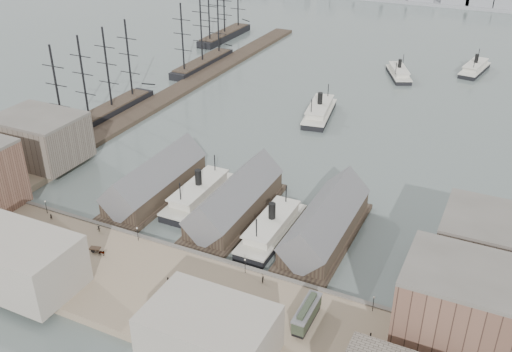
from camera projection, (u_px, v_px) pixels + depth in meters
The scene contains 36 objects.
ground at pixel (205, 248), 143.67m from camera, with size 900.00×900.00×0.00m, color #4E5A57.
quay at pixel (159, 291), 127.31m from camera, with size 180.00×30.00×2.00m, color #837058.
seawall at pixel (194, 255), 139.00m from camera, with size 180.00×1.20×2.30m, color #59544C.
west_wharf at pixel (185, 86), 248.70m from camera, with size 10.00×220.00×1.60m, color #2D231C.
ferry_shed_west at pixel (155, 181), 164.81m from camera, with size 14.00×42.00×12.60m.
ferry_shed_center at pixel (235, 201), 154.89m from camera, with size 14.00×42.00×12.60m.
ferry_shed_east at pixel (326, 223), 144.97m from camera, with size 14.00×42.00×12.60m.
warehouse_west_back at pixel (41, 139), 180.44m from camera, with size 26.00×20.00×14.00m, color #60564C.
warehouse_east_front at pixel (483, 322), 103.52m from camera, with size 30.00×18.00×19.00m, color brown.
warehouse_east_back at pixel (505, 254), 125.15m from camera, with size 28.00×20.00×15.00m, color #60564C.
street_bldg_center at pixel (209, 333), 107.31m from camera, with size 24.00×16.00×10.00m, color gray.
street_bldg_west at pixel (13, 260), 125.92m from camera, with size 30.00×16.00×12.00m, color gray.
lamp_post_far_w at pixel (46, 205), 153.06m from camera, with size 0.44×0.44×3.92m.
lamp_post_near_w at pixel (137, 232), 141.61m from camera, with size 0.44×0.44×3.92m.
lamp_post_near_e at pixel (245, 263), 130.16m from camera, with size 0.44×0.44×3.92m.
lamp_post_far_e at pixel (374, 301), 118.71m from camera, with size 0.44×0.44×3.92m.
ferry_docked_west at pixel (199, 193), 162.94m from camera, with size 8.83×29.44×10.51m.
ferry_docked_east at pixel (272, 227), 147.43m from camera, with size 8.55×28.50×10.18m.
ferry_open_near at pixel (319, 111), 218.86m from camera, with size 13.31×30.14×10.40m.
ferry_open_mid at pixel (399, 73), 261.70m from camera, with size 17.03×25.53×8.82m.
ferry_open_far at pixel (475, 68), 267.37m from camera, with size 12.04×27.25×9.40m.
sailing_ship_near at pixel (101, 114), 216.21m from camera, with size 8.27×56.95×33.99m.
sailing_ship_mid at pixel (203, 62), 274.71m from camera, with size 8.13×46.97×33.42m.
sailing_ship_far at pixel (225, 34), 321.60m from camera, with size 8.62×47.88×35.43m.
tram at pixel (307, 314), 116.19m from camera, with size 2.93×11.03×3.92m.
horse_cart_left at pixel (47, 229), 146.07m from camera, with size 4.68×1.70×1.52m.
horse_cart_center at pixel (99, 252), 137.40m from camera, with size 4.93×2.31×1.51m.
horse_cart_right at pixel (223, 305), 120.62m from camera, with size 4.63×1.78×1.52m.
pedestrian_0 at pixel (51, 217), 151.19m from camera, with size 0.59×0.43×1.62m, color black.
pedestrian_1 at pixel (49, 238), 142.50m from camera, with size 0.78×0.61×1.61m, color black.
pedestrian_2 at pixel (99, 229), 146.10m from camera, with size 1.06×0.61×1.64m, color black.
pedestrian_3 at pixel (57, 277), 128.71m from camera, with size 1.06×0.44×1.81m, color black.
pedestrian_4 at pixel (168, 280), 127.75m from camera, with size 0.80×0.52×1.64m, color black.
pedestrian_5 at pixel (215, 294), 123.42m from camera, with size 0.65×0.48×1.79m, color black.
pedestrian_6 at pixel (263, 279), 127.94m from camera, with size 0.83×0.64×1.70m, color black.
pedestrian_8 at pixel (371, 336), 112.22m from camera, with size 1.06×0.44×1.82m, color black.
Camera 1 is at (62.84, -100.84, 83.79)m, focal length 40.00 mm.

